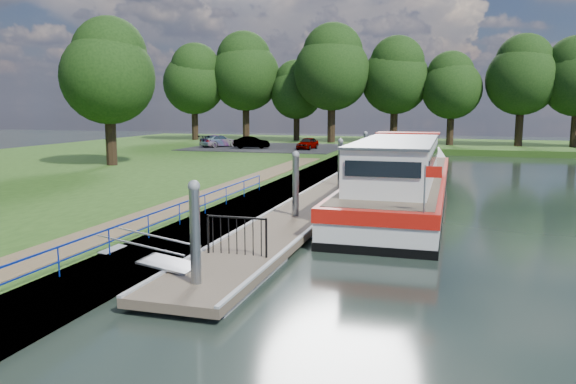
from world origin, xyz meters
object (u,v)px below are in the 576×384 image
(car_b, at_px, (252,142))
(car_c, at_px, (218,141))
(barge, at_px, (403,180))
(car_a, at_px, (308,143))

(car_b, relative_size, car_c, 0.84)
(car_b, bearing_deg, car_c, 61.61)
(barge, bearing_deg, car_a, 115.86)
(barge, relative_size, car_b, 6.41)
(car_c, bearing_deg, car_b, -170.88)
(car_a, distance_m, car_b, 5.21)
(barge, height_order, car_a, barge)
(car_a, distance_m, car_c, 8.92)
(barge, bearing_deg, car_b, 126.67)
(barge, bearing_deg, car_c, 131.44)
(barge, height_order, car_c, barge)
(barge, relative_size, car_c, 5.35)
(car_b, bearing_deg, barge, -157.37)
(car_a, bearing_deg, car_b, -169.56)
(car_a, height_order, car_b, car_b)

